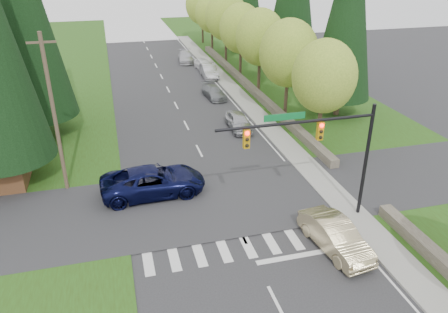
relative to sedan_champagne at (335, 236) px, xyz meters
name	(u,v)px	position (x,y,z in m)	size (l,w,h in m)	color
ground	(269,288)	(-4.28, -1.89, -0.79)	(120.00, 120.00, 0.00)	#28282B
grass_east	(326,115)	(8.72, 18.11, -0.76)	(14.00, 110.00, 0.06)	#294312
grass_west	(27,145)	(-17.28, 18.11, -0.76)	(14.00, 110.00, 0.06)	#294312
cross_street	(224,200)	(-4.28, 6.11, -0.79)	(120.00, 8.00, 0.10)	#28282B
sidewalk_east	(257,114)	(2.62, 20.11, -0.73)	(1.80, 80.00, 0.13)	gray
curb_east	(248,115)	(1.77, 20.11, -0.73)	(0.20, 80.00, 0.13)	gray
stone_wall_north	(248,86)	(4.32, 28.11, -0.44)	(0.70, 40.00, 0.70)	#4C4438
traffic_signal	(322,141)	(0.09, 2.60, 4.19)	(8.70, 0.37, 6.80)	black
utility_pole	(54,114)	(-13.78, 10.11, 4.35)	(1.60, 0.24, 10.00)	#473828
decid_tree_0	(324,76)	(4.92, 12.11, 4.80)	(4.80, 4.80, 8.37)	#38281C
decid_tree_1	(289,53)	(5.02, 19.11, 5.00)	(5.20, 5.20, 8.80)	#38281C
decid_tree_2	(260,37)	(4.82, 26.11, 5.13)	(5.00, 5.00, 8.82)	#38281C
decid_tree_3	(241,28)	(4.92, 33.11, 4.87)	(5.00, 5.00, 8.55)	#38281C
decid_tree_4	(226,16)	(5.02, 40.11, 5.27)	(5.40, 5.40, 9.18)	#38281C
decid_tree_5	(212,13)	(4.82, 47.11, 4.74)	(4.80, 4.80, 8.30)	#38281C
decid_tree_6	(202,5)	(4.92, 54.11, 5.07)	(5.20, 5.20, 8.86)	#38281C
conifer_e_a	(349,5)	(9.72, 18.11, 9.00)	(5.44, 5.44, 17.80)	#38281C
sedan_champagne	(335,236)	(0.00, 0.00, 0.00)	(1.68, 4.82, 1.59)	#C7B584
suv_navy	(153,181)	(-8.40, 8.01, 0.11)	(3.00, 6.52, 1.81)	#0A0D34
parked_car_a	(239,121)	(-0.08, 17.06, -0.08)	(1.68, 4.18, 1.42)	#B1B2B6
parked_car_b	(214,92)	(-0.08, 25.97, -0.18)	(1.71, 4.21, 1.22)	gray
parked_car_c	(209,71)	(1.21, 33.72, -0.02)	(1.64, 4.69, 1.55)	#BCBCC1
parked_car_d	(203,64)	(1.32, 37.43, -0.10)	(1.64, 4.08, 1.39)	white
parked_car_e	(186,57)	(-0.08, 42.07, -0.11)	(1.91, 4.70, 1.36)	#B8B8BD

